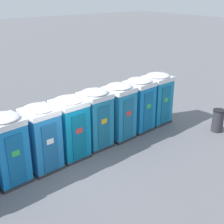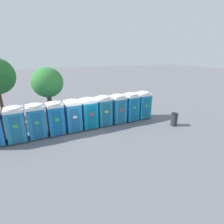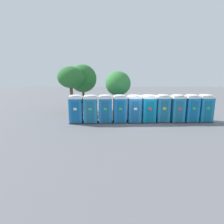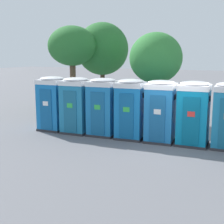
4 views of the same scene
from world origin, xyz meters
name	(u,v)px [view 4 (image 4 of 4)]	position (x,y,z in m)	size (l,w,h in m)	color
ground_plane	(174,145)	(0.00, 0.00, 0.00)	(120.00, 120.00, 0.00)	slate
portapotty_0	(53,103)	(-5.89, -0.11, 1.28)	(1.26, 1.29, 2.54)	#2D2D33
portapotty_1	(76,105)	(-4.58, -0.08, 1.28)	(1.30, 1.29, 2.54)	#2D2D33
portapotty_2	(103,107)	(-3.28, 0.07, 1.28)	(1.30, 1.29, 2.54)	#2D2D33
portapotty_3	(131,109)	(-1.97, 0.13, 1.28)	(1.29, 1.32, 2.54)	#2D2D33
portapotty_4	(161,111)	(-0.67, 0.20, 1.28)	(1.27, 1.30, 2.54)	#2D2D33
portapotty_5	(193,113)	(0.63, 0.31, 1.28)	(1.28, 1.28, 2.54)	#2D2D33
street_tree_0	(102,49)	(-6.35, 5.68, 3.87)	(3.25, 3.25, 5.52)	#4C3826
street_tree_1	(72,47)	(-7.26, 3.67, 3.99)	(2.82, 2.82, 5.20)	brown
street_tree_2	(156,59)	(-2.15, 3.72, 3.33)	(2.72, 2.72, 4.68)	#4C3826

